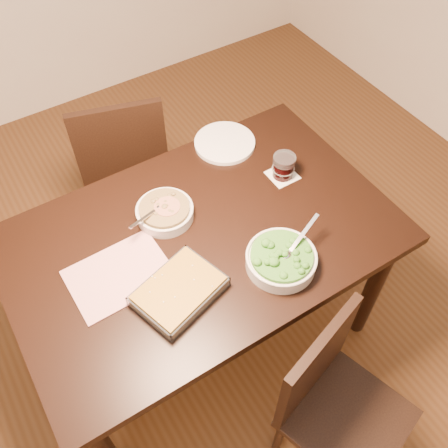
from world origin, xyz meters
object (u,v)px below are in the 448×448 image
stew_bowl (165,211)px  wine_tumbler (284,166)px  broccoli_bowl (281,259)px  baking_dish (179,291)px  table (202,250)px  dinner_plate (225,143)px  chair_far (123,157)px  chair_near (333,399)px

stew_bowl → wine_tumbler: bearing=-7.1°
broccoli_bowl → stew_bowl: bearing=120.3°
stew_bowl → baking_dish: 0.34m
stew_bowl → wine_tumbler: (0.50, -0.06, 0.02)m
table → stew_bowl: (-0.07, 0.14, 0.13)m
stew_bowl → broccoli_bowl: (0.24, -0.40, 0.00)m
table → baking_dish: (-0.19, -0.18, 0.12)m
wine_tumbler → dinner_plate: size_ratio=0.39×
chair_far → chair_near: bearing=110.7°
broccoli_bowl → chair_near: bearing=-95.3°
broccoli_bowl → baking_dish: size_ratio=0.84×
dinner_plate → chair_far: 0.60m
baking_dish → chair_far: chair_far is taller
dinner_plate → chair_far: bearing=126.5°
stew_bowl → dinner_plate: 0.45m
table → baking_dish: bearing=-136.8°
table → broccoli_bowl: broccoli_bowl is taller
baking_dish → table: bearing=26.4°
baking_dish → stew_bowl: bearing=53.1°
table → chair_near: bearing=-79.1°
broccoli_bowl → baking_dish: 0.36m
table → broccoli_bowl: 0.33m
broccoli_bowl → dinner_plate: 0.64m
stew_bowl → chair_far: bearing=82.8°
chair_near → stew_bowl: bearing=87.2°
broccoli_bowl → chair_near: broccoli_bowl is taller
stew_bowl → chair_near: (0.20, -0.81, -0.33)m
baking_dish → chair_near: 0.66m
table → dinner_plate: dinner_plate is taller
chair_far → baking_dish: bearing=94.3°
baking_dish → dinner_plate: 0.75m
chair_near → dinner_plate: bearing=62.4°
dinner_plate → chair_far: chair_far is taller
wine_tumbler → chair_far: chair_far is taller
chair_far → stew_bowl: bearing=98.9°
baking_dish → chair_near: chair_near is taller
stew_bowl → dinner_plate: (0.40, 0.22, -0.02)m
dinner_plate → chair_far: (-0.32, 0.43, -0.27)m
chair_near → chair_far: chair_far is taller
table → dinner_plate: 0.50m
stew_bowl → chair_near: size_ratio=0.28×
wine_tumbler → dinner_plate: 0.30m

